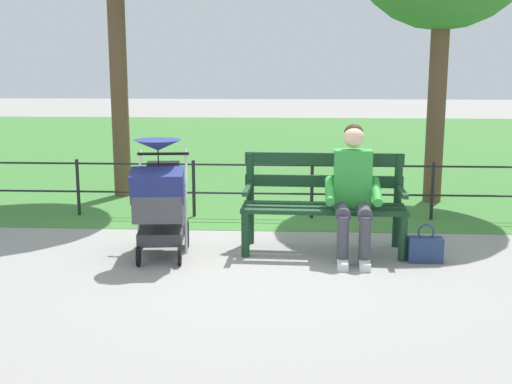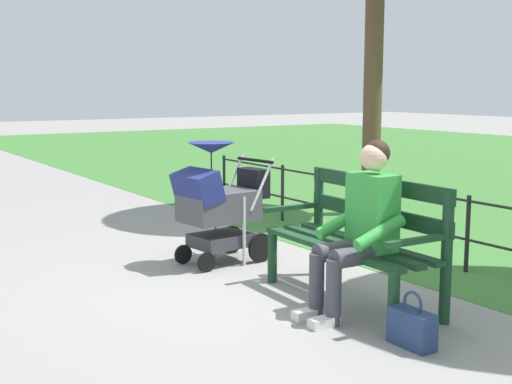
{
  "view_description": "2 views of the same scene",
  "coord_description": "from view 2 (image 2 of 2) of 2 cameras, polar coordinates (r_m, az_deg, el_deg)",
  "views": [
    {
      "loc": [
        -0.48,
        6.17,
        1.82
      ],
      "look_at": [
        -0.13,
        0.01,
        0.61
      ],
      "focal_mm": 45.09,
      "sensor_mm": 36.0,
      "label": 1
    },
    {
      "loc": [
        -4.73,
        3.38,
        1.65
      ],
      "look_at": [
        0.13,
        0.24,
        0.76
      ],
      "focal_mm": 48.15,
      "sensor_mm": 36.0,
      "label": 2
    }
  ],
  "objects": [
    {
      "name": "person_on_bench",
      "position": [
        5.01,
        8.68,
        -2.58
      ],
      "size": [
        0.54,
        0.74,
        1.28
      ],
      "color": "#42424C",
      "rests_on": "ground"
    },
    {
      "name": "stroller",
      "position": [
        6.42,
        -3.17,
        -0.77
      ],
      "size": [
        0.59,
        0.93,
        1.15
      ],
      "color": "black",
      "rests_on": "ground"
    },
    {
      "name": "park_bench",
      "position": [
        5.38,
        8.53,
        -3.44
      ],
      "size": [
        1.62,
        0.65,
        0.96
      ],
      "color": "#193D23",
      "rests_on": "ground"
    },
    {
      "name": "handbag",
      "position": [
        4.58,
        12.81,
        -10.92
      ],
      "size": [
        0.32,
        0.14,
        0.37
      ],
      "color": "navy",
      "rests_on": "ground"
    },
    {
      "name": "ground_plane",
      "position": [
        6.04,
        2.58,
        -7.16
      ],
      "size": [
        60.0,
        60.0,
        0.0
      ],
      "primitive_type": "plane",
      "color": "gray"
    },
    {
      "name": "park_fence",
      "position": [
        6.88,
        12.6,
        -1.82
      ],
      "size": [
        7.23,
        0.04,
        0.7
      ],
      "color": "black",
      "rests_on": "ground"
    }
  ]
}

